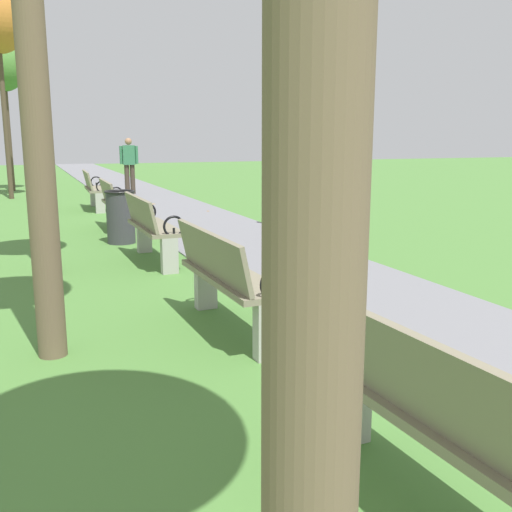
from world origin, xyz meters
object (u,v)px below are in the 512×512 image
(park_bench_4, at_px, (151,227))
(trash_bin, at_px, (121,217))
(park_bench_3, at_px, (227,277))
(pedestrian_walking, at_px, (129,163))
(lamp_post, at_px, (318,97))
(park_bench_5, at_px, (116,203))
(park_bench_2, at_px, (440,419))
(tree_5, at_px, (3,70))
(park_bench_6, at_px, (94,189))

(park_bench_4, xyz_separation_m, trash_bin, (-0.15, 1.64, -0.06))
(park_bench_3, bearing_deg, pedestrian_walking, 83.70)
(trash_bin, bearing_deg, lamp_post, -9.41)
(park_bench_3, distance_m, park_bench_4, 3.10)
(park_bench_4, distance_m, park_bench_5, 3.03)
(park_bench_2, xyz_separation_m, lamp_post, (3.05, 6.98, 1.82))
(park_bench_4, bearing_deg, tree_5, 98.44)
(pedestrian_walking, bearing_deg, park_bench_5, -101.94)
(park_bench_2, relative_size, tree_5, 0.36)
(pedestrian_walking, bearing_deg, park_bench_4, -98.28)
(park_bench_3, height_order, park_bench_4, same)
(tree_5, bearing_deg, pedestrian_walking, -38.78)
(lamp_post, bearing_deg, tree_5, 113.51)
(park_bench_5, bearing_deg, park_bench_6, 90.00)
(park_bench_4, bearing_deg, park_bench_2, -90.00)
(park_bench_5, height_order, park_bench_6, same)
(lamp_post, bearing_deg, park_bench_6, 120.31)
(park_bench_5, height_order, pedestrian_walking, pedestrian_walking)
(park_bench_5, relative_size, lamp_post, 0.46)
(park_bench_4, xyz_separation_m, park_bench_5, (-0.00, 3.03, 0.00))
(park_bench_4, height_order, park_bench_6, same)
(park_bench_2, relative_size, park_bench_5, 1.01)
(park_bench_5, height_order, tree_5, tree_5)
(tree_5, relative_size, pedestrian_walking, 2.75)
(park_bench_3, height_order, trash_bin, park_bench_3)
(park_bench_4, bearing_deg, park_bench_3, -90.00)
(park_bench_3, bearing_deg, park_bench_4, 90.00)
(park_bench_2, bearing_deg, trash_bin, 91.12)
(park_bench_4, relative_size, lamp_post, 0.46)
(park_bench_5, distance_m, pedestrian_walking, 6.85)
(park_bench_5, height_order, trash_bin, park_bench_5)
(park_bench_4, height_order, trash_bin, park_bench_4)
(park_bench_6, bearing_deg, tree_5, 106.96)
(park_bench_2, relative_size, pedestrian_walking, 1.00)
(pedestrian_walking, height_order, lamp_post, lamp_post)
(park_bench_4, relative_size, trash_bin, 1.91)
(park_bench_2, height_order, park_bench_5, same)
(park_bench_2, relative_size, park_bench_6, 1.00)
(park_bench_3, bearing_deg, park_bench_6, 90.00)
(trash_bin, relative_size, lamp_post, 0.24)
(park_bench_2, height_order, park_bench_3, same)
(pedestrian_walking, bearing_deg, park_bench_3, -96.30)
(pedestrian_walking, xyz_separation_m, lamp_post, (1.64, -8.62, 1.38))
(park_bench_6, relative_size, tree_5, 0.36)
(tree_5, bearing_deg, park_bench_4, -81.56)
(park_bench_4, relative_size, park_bench_6, 0.99)
(park_bench_2, xyz_separation_m, park_bench_3, (-0.00, 2.78, 0.00))
(park_bench_2, xyz_separation_m, park_bench_5, (-0.00, 8.91, 0.00))
(park_bench_3, bearing_deg, park_bench_2, -90.00)
(park_bench_2, relative_size, park_bench_3, 1.01)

